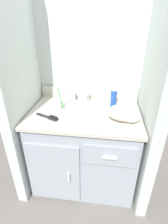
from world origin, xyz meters
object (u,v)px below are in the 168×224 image
(toothbrush_cup, at_px, (57,103))
(hairbrush, at_px, (50,117))
(hand_towel, at_px, (125,114))
(soap_dispenser, at_px, (72,96))
(shaving_cream_can, at_px, (114,98))

(toothbrush_cup, distance_m, hairbrush, 0.18)
(hand_towel, bearing_deg, soap_dispenser, 148.14)
(toothbrush_cup, distance_m, soap_dispenser, 0.19)
(soap_dispenser, bearing_deg, shaving_cream_can, -11.33)
(toothbrush_cup, bearing_deg, hairbrush, -95.53)
(soap_dispenser, height_order, hairbrush, soap_dispenser)
(soap_dispenser, distance_m, shaving_cream_can, 0.38)
(soap_dispenser, relative_size, hairbrush, 0.65)
(toothbrush_cup, bearing_deg, hand_towel, -11.72)
(hairbrush, relative_size, hand_towel, 0.83)
(toothbrush_cup, relative_size, hairbrush, 0.98)
(shaving_cream_can, relative_size, hairbrush, 0.88)
(shaving_cream_can, bearing_deg, hairbrush, -151.03)
(hairbrush, height_order, hand_towel, hand_towel)
(toothbrush_cup, bearing_deg, soap_dispenser, 62.39)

